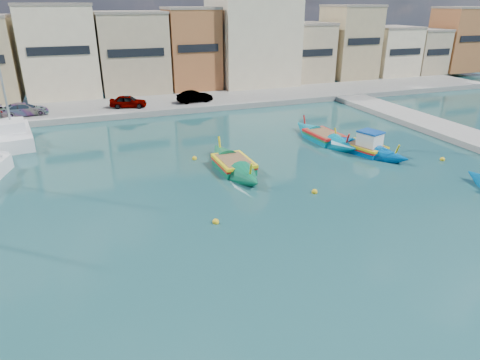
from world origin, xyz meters
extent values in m
plane|color=#143E3D|center=(0.00, 0.00, 0.00)|extent=(160.00, 160.00, 0.00)
cube|color=gray|center=(0.00, 32.00, 0.30)|extent=(80.00, 8.00, 0.60)
cube|color=beige|center=(-13.86, 39.12, 5.55)|extent=(7.88, 6.24, 9.89)
cube|color=gray|center=(-13.86, 39.12, 10.64)|extent=(8.04, 6.37, 0.30)
cube|color=black|center=(-13.86, 35.95, 6.04)|extent=(6.30, 0.10, 0.90)
cube|color=tan|center=(-5.74, 39.72, 5.09)|extent=(7.88, 7.44, 8.99)
cube|color=gray|center=(-5.74, 39.72, 9.74)|extent=(8.04, 7.59, 0.30)
cube|color=black|center=(-5.74, 35.95, 5.54)|extent=(6.30, 0.10, 0.90)
cube|color=#B36838|center=(1.54, 39.07, 5.31)|extent=(6.17, 6.13, 9.43)
cube|color=gray|center=(1.54, 39.07, 10.18)|extent=(6.29, 6.26, 0.30)
cube|color=black|center=(1.54, 35.95, 5.78)|extent=(4.93, 0.10, 0.90)
cube|color=tan|center=(9.05, 39.85, 3.63)|extent=(7.31, 7.69, 6.05)
cube|color=gray|center=(9.05, 39.85, 6.80)|extent=(7.46, 7.85, 0.30)
cube|color=black|center=(9.05, 35.95, 3.93)|extent=(5.85, 0.10, 0.90)
cube|color=tan|center=(17.02, 39.65, 4.31)|extent=(7.54, 7.30, 7.41)
cube|color=gray|center=(17.02, 39.65, 8.16)|extent=(7.69, 7.45, 0.30)
cube|color=black|center=(17.02, 35.95, 4.68)|extent=(6.03, 0.10, 0.90)
cube|color=tan|center=(24.93, 39.49, 5.42)|extent=(6.36, 6.97, 9.63)
cube|color=gray|center=(24.93, 39.49, 10.38)|extent=(6.48, 7.11, 0.30)
cube|color=black|center=(24.93, 35.95, 5.90)|extent=(5.09, 0.10, 0.90)
cube|color=beige|center=(32.15, 39.35, 3.93)|extent=(6.63, 6.70, 6.65)
cube|color=gray|center=(32.15, 39.35, 7.40)|extent=(6.76, 6.83, 0.30)
cube|color=black|center=(32.15, 35.95, 4.26)|extent=(5.30, 0.10, 0.90)
cube|color=tan|center=(38.26, 39.75, 3.70)|extent=(5.08, 7.51, 6.20)
cube|color=gray|center=(38.26, 39.75, 6.95)|extent=(5.18, 7.66, 0.30)
cube|color=black|center=(38.26, 35.95, 4.01)|extent=(4.06, 0.10, 0.90)
cube|color=#B36838|center=(45.15, 39.00, 5.27)|extent=(7.79, 6.00, 9.33)
cube|color=gray|center=(45.15, 39.00, 10.08)|extent=(7.95, 6.12, 0.30)
cube|color=black|center=(45.15, 35.95, 5.73)|extent=(6.23, 0.10, 0.90)
cube|color=beige|center=(10.00, 40.00, 6.60)|extent=(10.00, 10.00, 12.00)
imported|color=#4C1919|center=(-7.74, 30.50, 1.24)|extent=(4.02, 2.46, 1.28)
imported|color=#4C1919|center=(-0.56, 30.50, 1.23)|extent=(3.97, 1.73, 1.27)
imported|color=#4C1919|center=(-17.64, 30.50, 1.22)|extent=(4.46, 2.19, 1.25)
cube|color=#0057A4|center=(7.71, 10.94, 0.19)|extent=(2.79, 3.50, 0.95)
cone|color=#0057A4|center=(6.90, 13.33, 0.24)|extent=(2.72, 3.30, 2.39)
cone|color=#0057A4|center=(8.53, 8.56, 0.24)|extent=(2.72, 3.30, 2.39)
cube|color=yellow|center=(7.71, 10.94, 0.59)|extent=(2.92, 3.68, 0.17)
cube|color=red|center=(7.71, 10.94, 0.42)|extent=(2.90, 3.58, 0.10)
cube|color=olive|center=(7.71, 10.94, 0.67)|extent=(2.43, 3.14, 0.06)
cylinder|color=yellow|center=(6.81, 13.56, 0.86)|extent=(0.27, 0.47, 1.04)
cylinder|color=yellow|center=(8.61, 8.32, 0.86)|extent=(0.27, 0.47, 1.04)
cube|color=white|center=(7.85, 10.52, 1.19)|extent=(1.77, 1.90, 1.05)
cube|color=#0F47A5|center=(7.85, 10.52, 1.78)|extent=(1.87, 2.03, 0.11)
cube|color=#007B9C|center=(6.42, 14.73, 0.21)|extent=(2.27, 3.53, 1.03)
cone|color=#007B9C|center=(6.24, 17.55, 0.26)|extent=(2.26, 3.28, 2.60)
cone|color=#007B9C|center=(6.59, 11.92, 0.26)|extent=(2.26, 3.28, 2.60)
cube|color=red|center=(6.42, 14.73, 0.64)|extent=(2.37, 3.72, 0.19)
cube|color=#197F33|center=(6.42, 14.73, 0.45)|extent=(2.38, 3.60, 0.10)
cube|color=olive|center=(6.42, 14.73, 0.72)|extent=(1.94, 3.20, 0.06)
cylinder|color=red|center=(6.23, 17.83, 0.93)|extent=(0.17, 0.50, 1.12)
cylinder|color=red|center=(6.61, 11.64, 0.93)|extent=(0.17, 0.50, 1.12)
cube|color=#0A6D45|center=(-2.97, 11.07, 0.22)|extent=(2.22, 3.31, 1.08)
cone|color=#0A6D45|center=(-3.02, 13.77, 0.27)|extent=(2.22, 3.10, 2.67)
cone|color=#0A6D45|center=(-2.91, 8.37, 0.27)|extent=(2.22, 3.10, 2.67)
cube|color=yellow|center=(-2.97, 11.07, 0.67)|extent=(2.31, 3.49, 0.19)
cube|color=red|center=(-2.97, 11.07, 0.47)|extent=(2.33, 3.37, 0.11)
cube|color=olive|center=(-2.97, 11.07, 0.76)|extent=(1.89, 3.00, 0.06)
cylinder|color=yellow|center=(-3.03, 14.04, 0.97)|extent=(0.16, 0.51, 1.18)
cylinder|color=yellow|center=(-2.91, 8.11, 0.97)|extent=(0.16, 0.51, 1.18)
cube|color=white|center=(-17.99, 23.18, 0.39)|extent=(3.60, 6.97, 1.46)
cone|color=white|center=(-18.60, 27.42, 0.39)|extent=(3.20, 4.15, 2.69)
cube|color=white|center=(-17.99, 23.18, 1.51)|extent=(2.33, 2.64, 0.78)
cone|color=white|center=(-18.43, 18.14, 0.36)|extent=(3.17, 3.75, 2.44)
sphere|color=yellow|center=(-6.54, 4.01, 0.08)|extent=(0.36, 0.36, 0.36)
sphere|color=yellow|center=(0.33, 5.58, 0.08)|extent=(0.36, 0.36, 0.36)
sphere|color=yellow|center=(6.36, 17.06, 0.08)|extent=(0.36, 0.36, 0.36)
sphere|color=yellow|center=(-5.02, 14.06, 0.08)|extent=(0.36, 0.36, 0.36)
sphere|color=yellow|center=(12.15, 7.41, 0.08)|extent=(0.36, 0.36, 0.36)
camera|label=1|loc=(-12.37, -15.22, 10.86)|focal=32.00mm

